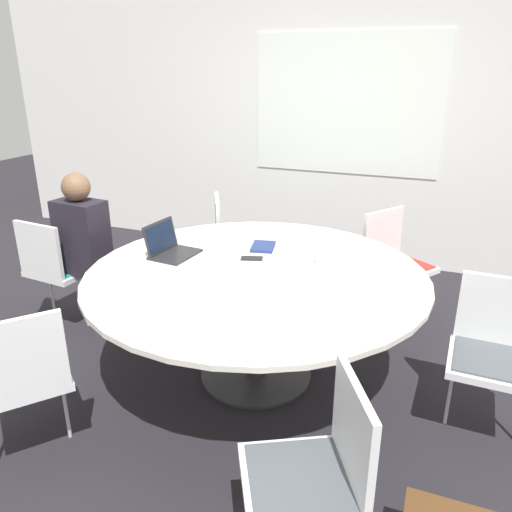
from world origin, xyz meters
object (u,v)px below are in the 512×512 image
Objects in this scene: chair_5 at (233,236)px; spiral_notebook at (263,247)px; chair_3 at (495,346)px; person_0 at (85,241)px; chair_1 at (20,373)px; coffee_cup at (322,257)px; chair_2 at (317,467)px; chair_4 at (394,257)px; cell_phone at (252,258)px; laptop at (169,247)px; chair_0 at (56,263)px.

spiral_notebook is at bearing 9.46° from chair_5.
chair_3 is 2.77m from person_0.
coffee_cup is at bearing -0.91° from chair_1.
chair_4 is (-0.01, 2.33, 0.00)m from chair_2.
chair_3 is at bearing 33.07° from chair_5.
cell_phone is (1.30, 0.03, 0.03)m from person_0.
person_0 reaches higher than chair_2.
coffee_cup is (1.74, 0.12, 0.07)m from person_0.
chair_4 is at bearing 5.44° from chair_1.
chair_2 is 1.58m from cell_phone.
chair_3 is 2.01m from laptop.
laptop is (1.02, -0.03, 0.28)m from chair_0.
spiral_notebook reaches higher than cell_phone.
spiral_notebook is (-1.46, 0.39, 0.23)m from chair_3.
laptop is 2.11× the size of cell_phone.
chair_0 and chair_4 have the same top height.
chair_3 is 5.56× the size of cell_phone.
chair_1 is 2.42m from chair_3.
chair_5 is at bearing -27.35° from chair_3.
chair_0 is at bearing -69.30° from chair_5.
chair_4 is 1.37m from chair_5.
chair_3 is 1.53m from spiral_notebook.
chair_1 is 2.64× the size of laptop.
chair_5 is (0.97, 1.08, 0.00)m from chair_0.
spiral_notebook is at bearing -12.66° from chair_3.
chair_0 is 1.00× the size of chair_2.
person_0 is 0.78m from laptop.
chair_2 is 1.78m from spiral_notebook.
chair_5 is (-1.37, 0.00, 0.00)m from chair_4.
person_0 reaches higher than chair_0.
chair_4 is at bearing 43.79° from spiral_notebook.
spiral_notebook is at bearing -12.81° from chair_4.
spiral_notebook is 1.54× the size of cell_phone.
chair_0 and chair_1 have the same top height.
person_0 is at bearing -0.59° from chair_3.
chair_2 is 2.49m from person_0.
coffee_cup is 0.57× the size of cell_phone.
chair_0 is 1.00× the size of chair_1.
chair_0 is at bearing 0.77° from chair_3.
cell_phone is at bearing 3.09° from chair_5.
chair_3 is 1.49m from cell_phone.
chair_3 is at bearing -6.58° from cell_phone.
spiral_notebook is (0.53, 0.34, -0.04)m from laptop.
cell_phone is (0.01, -0.22, -0.01)m from spiral_notebook.
chair_0 is 1.45m from chair_5.
chair_5 is (0.11, 2.27, 0.00)m from chair_1.
cell_phone is (-0.79, -0.98, 0.23)m from chair_4.
chair_1 is 5.56× the size of cell_phone.
person_0 is at bearing -168.92° from spiral_notebook.
chair_0 reaches higher than cell_phone.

